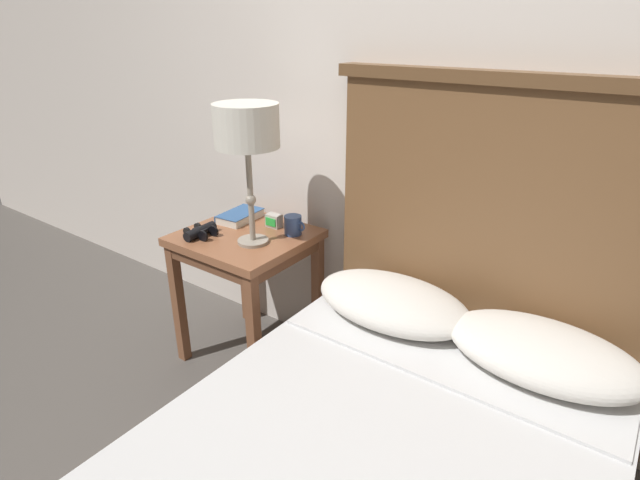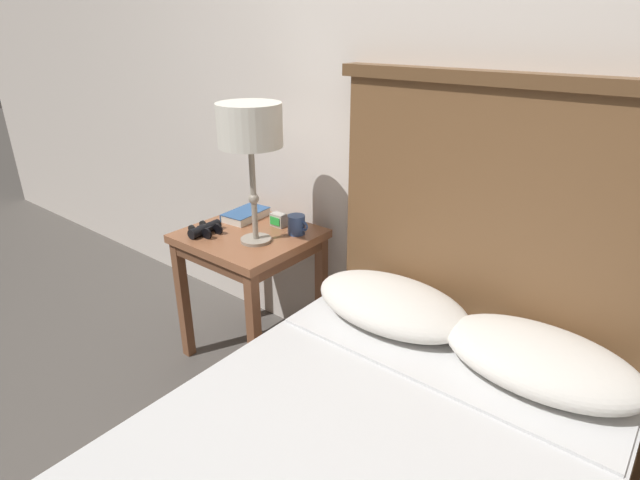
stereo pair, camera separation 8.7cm
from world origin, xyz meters
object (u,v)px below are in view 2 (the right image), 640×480
at_px(nightstand, 250,251).
at_px(coffee_mug, 297,225).
at_px(table_lamp, 250,130).
at_px(book_on_nightstand, 245,215).
at_px(alarm_clock, 278,220).
at_px(binoculars_pair, 205,229).

distance_m(nightstand, coffee_mug, 0.25).
xyz_separation_m(table_lamp, book_on_nightstand, (-0.23, 0.16, -0.45)).
relative_size(nightstand, alarm_clock, 8.97).
bearing_deg(coffee_mug, alarm_clock, 172.63).
bearing_deg(table_lamp, alarm_clock, 103.32).
height_order(binoculars_pair, coffee_mug, coffee_mug).
bearing_deg(nightstand, table_lamp, -27.63).
bearing_deg(binoculars_pair, coffee_mug, 38.88).
relative_size(table_lamp, binoculars_pair, 3.55).
height_order(table_lamp, coffee_mug, table_lamp).
height_order(book_on_nightstand, coffee_mug, coffee_mug).
height_order(nightstand, coffee_mug, coffee_mug).
distance_m(table_lamp, alarm_clock, 0.48).
distance_m(table_lamp, book_on_nightstand, 0.53).
xyz_separation_m(book_on_nightstand, binoculars_pair, (0.00, -0.24, 0.00)).
xyz_separation_m(binoculars_pair, coffee_mug, (0.31, 0.25, 0.02)).
bearing_deg(book_on_nightstand, nightstand, -38.73).
xyz_separation_m(nightstand, alarm_clock, (0.05, 0.14, 0.12)).
relative_size(binoculars_pair, alarm_clock, 2.30).
height_order(coffee_mug, alarm_clock, coffee_mug).
bearing_deg(binoculars_pair, nightstand, 43.92).
relative_size(binoculars_pair, coffee_mug, 1.57).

